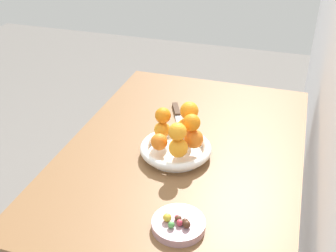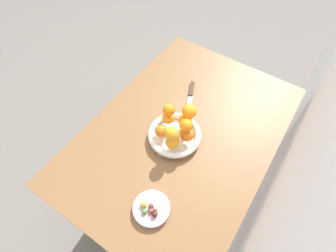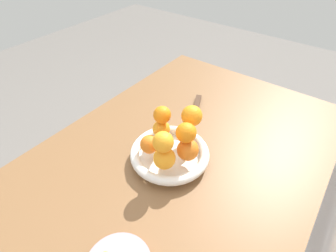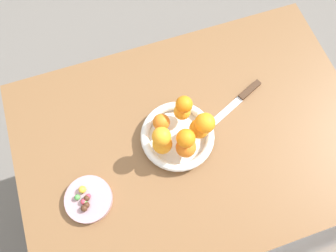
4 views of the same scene
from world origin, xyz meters
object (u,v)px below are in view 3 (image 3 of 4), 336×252
orange_8 (192,116)px  orange_1 (149,144)px  orange_0 (161,129)px  orange_2 (164,158)px  knife (195,113)px  orange_5 (186,133)px  fruit_bowl (170,154)px  orange_4 (186,132)px  dining_table (181,171)px  orange_7 (162,115)px  orange_3 (188,150)px  orange_6 (163,142)px

orange_8 → orange_1: bearing=-31.3°
orange_0 → orange_2: orange_2 is taller
orange_8 → knife: bearing=-153.0°
orange_2 → orange_5: 0.09m
fruit_bowl → orange_4: bearing=167.3°
dining_table → orange_5: bearing=39.4°
orange_0 → orange_8: orange_8 is taller
orange_2 → orange_7: 0.13m
dining_table → orange_0: (0.01, -0.07, 0.15)m
orange_8 → orange_7: bearing=-66.3°
orange_1 → orange_8: size_ratio=0.89×
orange_3 → orange_4: same height
orange_0 → orange_4: (-0.03, 0.07, 0.00)m
orange_3 → orange_6: orange_6 is taller
fruit_bowl → orange_3: bearing=95.3°
orange_0 → orange_2: (0.09, 0.08, 0.00)m
orange_8 → dining_table: bearing=-20.1°
dining_table → orange_1: size_ratio=20.97×
orange_2 → orange_7: size_ratio=1.16×
orange_3 → orange_8: orange_8 is taller
orange_5 → orange_7: size_ratio=1.06×
orange_7 → orange_8: size_ratio=0.87×
orange_4 → orange_7: size_ratio=1.17×
orange_3 → fruit_bowl: bearing=-84.7°
orange_6 → orange_8: orange_8 is taller
orange_1 → orange_2: orange_2 is taller
orange_0 → orange_5: 0.12m
orange_0 → knife: (-0.19, -0.00, -0.06)m
orange_2 → orange_3: same height
orange_0 → orange_4: bearing=112.3°
dining_table → orange_5: orange_5 is taller
knife → orange_7: bearing=0.8°
fruit_bowl → orange_5: (-0.00, 0.05, 0.11)m
orange_4 → orange_7: (0.03, -0.07, 0.05)m
orange_4 → orange_7: orange_7 is taller
orange_1 → orange_2: size_ratio=0.89×
orange_1 → orange_7: size_ratio=1.02×
orange_0 → orange_6: size_ratio=0.97×
orange_8 → knife: (-0.16, -0.08, -0.12)m
orange_0 → knife: size_ratio=0.21×
orange_4 → orange_8: bearing=132.6°
fruit_bowl → knife: (-0.23, -0.06, -0.02)m
orange_0 → orange_1: size_ratio=1.00×
orange_0 → orange_1: bearing=10.9°
orange_4 → orange_1: bearing=-29.6°
orange_6 → orange_7: (-0.09, -0.08, -0.01)m
orange_2 → knife: bearing=-164.0°
orange_2 → orange_3: 0.07m
orange_2 → dining_table: bearing=-174.2°
orange_1 → orange_8: bearing=148.7°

